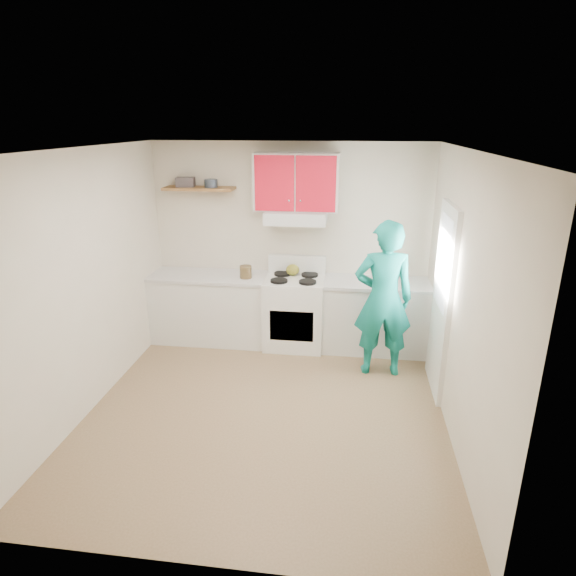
# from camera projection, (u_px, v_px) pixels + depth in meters

# --- Properties ---
(floor) EXTENTS (3.80, 3.80, 0.00)m
(floor) POSITION_uv_depth(u_px,v_px,m) (267.00, 409.00, 5.02)
(floor) COLOR brown
(floor) RESTS_ON ground
(ceiling) EXTENTS (3.60, 3.80, 0.04)m
(ceiling) POSITION_uv_depth(u_px,v_px,m) (262.00, 149.00, 4.17)
(ceiling) COLOR white
(ceiling) RESTS_ON floor
(back_wall) EXTENTS (3.60, 0.04, 2.60)m
(back_wall) POSITION_uv_depth(u_px,v_px,m) (290.00, 244.00, 6.37)
(back_wall) COLOR beige
(back_wall) RESTS_ON floor
(front_wall) EXTENTS (3.60, 0.04, 2.60)m
(front_wall) POSITION_uv_depth(u_px,v_px,m) (207.00, 399.00, 2.81)
(front_wall) COLOR beige
(front_wall) RESTS_ON floor
(left_wall) EXTENTS (0.04, 3.80, 2.60)m
(left_wall) POSITION_uv_depth(u_px,v_px,m) (87.00, 283.00, 4.81)
(left_wall) COLOR beige
(left_wall) RESTS_ON floor
(right_wall) EXTENTS (0.04, 3.80, 2.60)m
(right_wall) POSITION_uv_depth(u_px,v_px,m) (461.00, 300.00, 4.37)
(right_wall) COLOR beige
(right_wall) RESTS_ON floor
(door) EXTENTS (0.05, 0.85, 2.05)m
(door) POSITION_uv_depth(u_px,v_px,m) (442.00, 301.00, 5.12)
(door) COLOR white
(door) RESTS_ON floor
(door_glass) EXTENTS (0.01, 0.55, 0.95)m
(door_glass) POSITION_uv_depth(u_px,v_px,m) (443.00, 262.00, 4.98)
(door_glass) COLOR white
(door_glass) RESTS_ON door
(counter_left) EXTENTS (1.52, 0.60, 0.90)m
(counter_left) POSITION_uv_depth(u_px,v_px,m) (211.00, 308.00, 6.50)
(counter_left) COLOR silver
(counter_left) RESTS_ON floor
(counter_right) EXTENTS (1.32, 0.60, 0.90)m
(counter_right) POSITION_uv_depth(u_px,v_px,m) (375.00, 316.00, 6.23)
(counter_right) COLOR silver
(counter_right) RESTS_ON floor
(stove) EXTENTS (0.76, 0.65, 0.92)m
(stove) POSITION_uv_depth(u_px,v_px,m) (294.00, 312.00, 6.33)
(stove) COLOR white
(stove) RESTS_ON floor
(range_hood) EXTENTS (0.76, 0.44, 0.15)m
(range_hood) POSITION_uv_depth(u_px,v_px,m) (296.00, 217.00, 6.02)
(range_hood) COLOR silver
(range_hood) RESTS_ON back_wall
(upper_cabinets) EXTENTS (1.02, 0.33, 0.70)m
(upper_cabinets) POSITION_uv_depth(u_px,v_px,m) (297.00, 182.00, 5.94)
(upper_cabinets) COLOR red
(upper_cabinets) RESTS_ON back_wall
(shelf) EXTENTS (0.90, 0.30, 0.04)m
(shelf) POSITION_uv_depth(u_px,v_px,m) (199.00, 188.00, 6.14)
(shelf) COLOR brown
(shelf) RESTS_ON back_wall
(books) EXTENTS (0.25, 0.19, 0.12)m
(books) POSITION_uv_depth(u_px,v_px,m) (186.00, 182.00, 6.14)
(books) COLOR #494043
(books) RESTS_ON shelf
(tin) EXTENTS (0.18, 0.18, 0.10)m
(tin) POSITION_uv_depth(u_px,v_px,m) (211.00, 183.00, 6.07)
(tin) COLOR #333D4C
(tin) RESTS_ON shelf
(kettle) EXTENTS (0.22, 0.22, 0.15)m
(kettle) POSITION_uv_depth(u_px,v_px,m) (293.00, 270.00, 6.30)
(kettle) COLOR olive
(kettle) RESTS_ON stove
(crock) EXTENTS (0.19, 0.19, 0.18)m
(crock) POSITION_uv_depth(u_px,v_px,m) (246.00, 273.00, 6.19)
(crock) COLOR #4D3B21
(crock) RESTS_ON counter_left
(cutting_board) EXTENTS (0.33, 0.27, 0.02)m
(cutting_board) POSITION_uv_depth(u_px,v_px,m) (358.00, 284.00, 6.01)
(cutting_board) COLOR olive
(cutting_board) RESTS_ON counter_right
(silicone_mat) EXTENTS (0.37, 0.32, 0.01)m
(silicone_mat) POSITION_uv_depth(u_px,v_px,m) (394.00, 285.00, 6.02)
(silicone_mat) COLOR red
(silicone_mat) RESTS_ON counter_right
(person) EXTENTS (0.70, 0.49, 1.83)m
(person) POSITION_uv_depth(u_px,v_px,m) (383.00, 299.00, 5.48)
(person) COLOR #0E8177
(person) RESTS_ON floor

